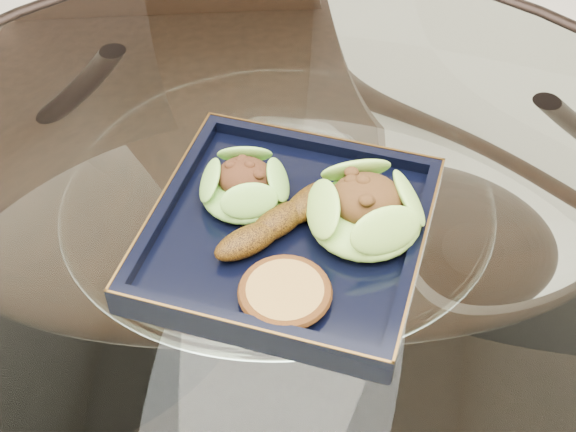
# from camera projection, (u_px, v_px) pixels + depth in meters

# --- Properties ---
(dining_table) EXTENTS (1.13, 1.13, 0.77)m
(dining_table) POSITION_uv_depth(u_px,v_px,m) (279.00, 325.00, 0.95)
(dining_table) COLOR white
(dining_table) RESTS_ON ground
(dining_chair) EXTENTS (0.50, 0.50, 0.96)m
(dining_chair) POSITION_uv_depth(u_px,v_px,m) (193.00, 140.00, 1.27)
(dining_chair) COLOR black
(dining_chair) RESTS_ON ground
(navy_plate) EXTENTS (0.30, 0.30, 0.02)m
(navy_plate) POSITION_uv_depth(u_px,v_px,m) (288.00, 236.00, 0.81)
(navy_plate) COLOR black
(navy_plate) RESTS_ON dining_table
(lettuce_wrap_left) EXTENTS (0.10, 0.10, 0.03)m
(lettuce_wrap_left) POSITION_uv_depth(u_px,v_px,m) (244.00, 188.00, 0.82)
(lettuce_wrap_left) COLOR #58A22F
(lettuce_wrap_left) RESTS_ON navy_plate
(lettuce_wrap_right) EXTENTS (0.12, 0.12, 0.04)m
(lettuce_wrap_right) POSITION_uv_depth(u_px,v_px,m) (365.00, 213.00, 0.79)
(lettuce_wrap_right) COLOR #6FAA31
(lettuce_wrap_right) RESTS_ON navy_plate
(roasted_plantain) EXTENTS (0.11, 0.13, 0.03)m
(roasted_plantain) POSITION_uv_depth(u_px,v_px,m) (279.00, 221.00, 0.79)
(roasted_plantain) COLOR #583509
(roasted_plantain) RESTS_ON navy_plate
(crumb_patty) EXTENTS (0.09, 0.09, 0.01)m
(crumb_patty) POSITION_uv_depth(u_px,v_px,m) (285.00, 294.00, 0.74)
(crumb_patty) COLOR #B1873B
(crumb_patty) RESTS_ON navy_plate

